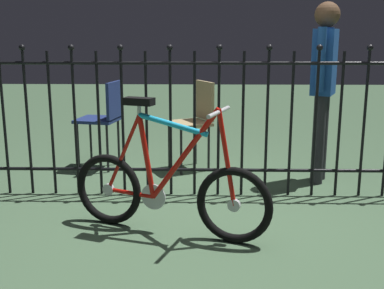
# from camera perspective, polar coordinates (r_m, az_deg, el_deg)

# --- Properties ---
(ground_plane) EXTENTS (20.00, 20.00, 0.00)m
(ground_plane) POSITION_cam_1_polar(r_m,az_deg,el_deg) (3.46, 2.50, -9.76)
(ground_plane) COLOR #446043
(iron_fence) EXTENTS (3.92, 0.07, 1.32)m
(iron_fence) POSITION_cam_1_polar(r_m,az_deg,el_deg) (3.97, 1.51, 3.18)
(iron_fence) COLOR black
(iron_fence) RESTS_ON ground
(bicycle) EXTENTS (1.37, 0.58, 0.92)m
(bicycle) POSITION_cam_1_polar(r_m,az_deg,el_deg) (3.28, -2.86, -5.26)
(bicycle) COLOR black
(bicycle) RESTS_ON ground
(chair_navy) EXTENTS (0.45, 0.45, 0.88)m
(chair_navy) POSITION_cam_1_polar(r_m,az_deg,el_deg) (4.90, -10.25, 3.50)
(chair_navy) COLOR black
(chair_navy) RESTS_ON ground
(chair_tan) EXTENTS (0.50, 0.50, 0.88)m
(chair_tan) POSITION_cam_1_polar(r_m,az_deg,el_deg) (4.81, 0.43, 3.37)
(chair_tan) COLOR black
(chair_tan) RESTS_ON ground
(person_visitor) EXTENTS (0.28, 0.44, 1.60)m
(person_visitor) POSITION_cam_1_polar(r_m,az_deg,el_deg) (4.48, 15.24, 7.63)
(person_visitor) COLOR #2D2D33
(person_visitor) RESTS_ON ground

